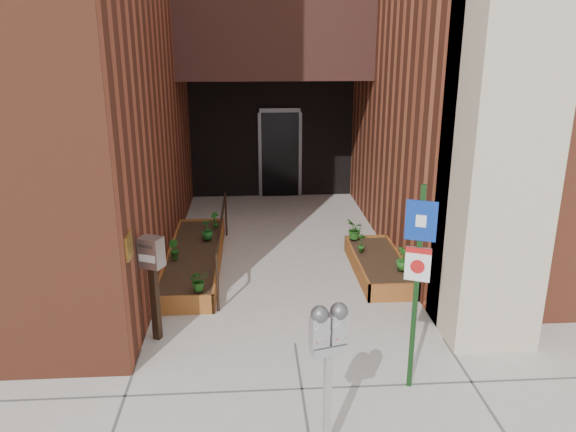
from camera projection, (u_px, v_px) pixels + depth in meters
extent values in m
plane|color=#9E9991|center=(295.00, 344.00, 7.39)|extent=(80.00, 80.00, 0.00)
cube|color=#BDB091|center=(496.00, 174.00, 7.07)|extent=(1.10, 1.20, 4.40)
cube|color=black|center=(273.00, 29.00, 11.86)|extent=(4.20, 2.00, 2.00)
cube|color=black|center=(272.00, 136.00, 13.96)|extent=(4.00, 0.30, 3.00)
cube|color=black|center=(280.00, 155.00, 13.94)|extent=(0.90, 0.06, 2.10)
cube|color=#B79338|center=(129.00, 246.00, 6.61)|extent=(0.04, 0.30, 0.30)
cube|color=brown|center=(183.00, 305.00, 8.11)|extent=(0.90, 0.04, 0.30)
cube|color=brown|center=(202.00, 226.00, 11.50)|extent=(0.90, 0.04, 0.30)
cube|color=brown|center=(170.00, 259.00, 9.78)|extent=(0.04, 3.60, 0.30)
cube|color=brown|center=(219.00, 258.00, 9.83)|extent=(0.04, 3.60, 0.30)
cube|color=black|center=(195.00, 260.00, 9.81)|extent=(0.82, 3.52, 0.26)
cube|color=brown|center=(394.00, 293.00, 8.51)|extent=(0.80, 0.04, 0.30)
cube|color=brown|center=(366.00, 243.00, 10.56)|extent=(0.80, 0.04, 0.30)
cube|color=brown|center=(356.00, 266.00, 9.51)|extent=(0.04, 2.20, 0.30)
cube|color=brown|center=(400.00, 265.00, 9.56)|extent=(0.04, 2.20, 0.30)
cube|color=black|center=(378.00, 266.00, 9.54)|extent=(0.72, 2.12, 0.26)
cylinder|color=black|center=(217.00, 283.00, 8.13)|extent=(0.04, 0.04, 0.90)
cylinder|color=black|center=(226.00, 214.00, 11.27)|extent=(0.04, 0.04, 0.90)
cylinder|color=black|center=(222.00, 220.00, 9.57)|extent=(0.04, 3.30, 0.04)
cube|color=#AAAAAC|center=(327.00, 404.00, 5.29)|extent=(0.08, 0.08, 1.10)
cube|color=#AAAAAC|center=(329.00, 349.00, 5.10)|extent=(0.35, 0.22, 0.09)
cube|color=#AAAAAC|center=(319.00, 331.00, 5.01)|extent=(0.19, 0.15, 0.29)
sphere|color=#59595B|center=(320.00, 315.00, 4.96)|extent=(0.16, 0.16, 0.16)
cube|color=white|center=(322.00, 332.00, 4.96)|extent=(0.10, 0.03, 0.06)
cube|color=#B21414|center=(322.00, 341.00, 4.98)|extent=(0.10, 0.03, 0.03)
cube|color=#AAAAAC|center=(339.00, 328.00, 5.07)|extent=(0.19, 0.15, 0.29)
sphere|color=#59595B|center=(339.00, 311.00, 5.02)|extent=(0.16, 0.16, 0.16)
cube|color=white|center=(341.00, 329.00, 5.01)|extent=(0.10, 0.03, 0.06)
cube|color=#B21414|center=(341.00, 337.00, 5.04)|extent=(0.10, 0.03, 0.03)
cube|color=black|center=(416.00, 291.00, 6.14)|extent=(0.07, 0.07, 2.40)
cube|color=navy|center=(421.00, 221.00, 5.86)|extent=(0.31, 0.15, 0.44)
cube|color=white|center=(421.00, 221.00, 5.86)|extent=(0.11, 0.05, 0.13)
cube|color=white|center=(418.00, 264.00, 6.01)|extent=(0.26, 0.13, 0.38)
cube|color=#B21414|center=(419.00, 251.00, 5.96)|extent=(0.26, 0.12, 0.07)
cylinder|color=#B21414|center=(417.00, 267.00, 6.01)|extent=(0.15, 0.07, 0.15)
cube|color=black|center=(155.00, 303.00, 7.36)|extent=(0.13, 0.13, 1.05)
cube|color=#A4A4A6|center=(151.00, 252.00, 7.15)|extent=(0.35, 0.31, 0.40)
cube|color=#59595B|center=(146.00, 247.00, 7.01)|extent=(0.19, 0.10, 0.04)
cube|color=white|center=(147.00, 259.00, 7.06)|extent=(0.21, 0.10, 0.10)
imported|color=#205819|center=(199.00, 280.00, 8.20)|extent=(0.37, 0.37, 0.32)
imported|color=#1C5117|center=(174.00, 249.00, 9.38)|extent=(0.25, 0.25, 0.32)
imported|color=#18571C|center=(207.00, 229.00, 10.27)|extent=(0.30, 0.30, 0.38)
imported|color=#185518|center=(215.00, 220.00, 10.88)|extent=(0.24, 0.24, 0.33)
imported|color=#225F1B|center=(402.00, 259.00, 8.93)|extent=(0.29, 0.29, 0.37)
imported|color=#1E5E1A|center=(362.00, 242.00, 9.68)|extent=(0.22, 0.22, 0.34)
imported|color=#205919|center=(355.00, 229.00, 10.27)|extent=(0.36, 0.36, 0.38)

